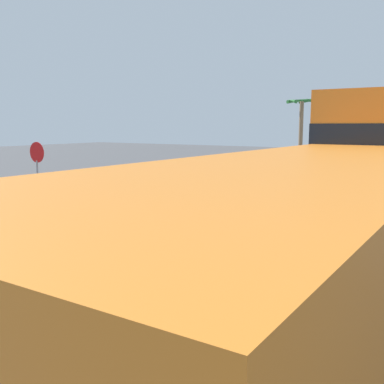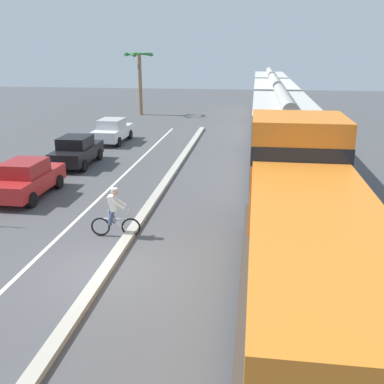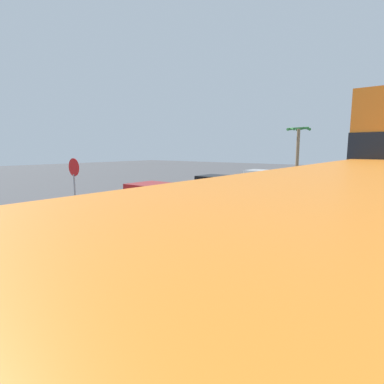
% 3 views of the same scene
% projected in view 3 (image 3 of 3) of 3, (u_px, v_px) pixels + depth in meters
% --- Properties ---
extents(ground_plane, '(120.00, 120.00, 0.00)m').
position_uv_depth(ground_plane, '(128.00, 295.00, 6.72)').
color(ground_plane, '#4C4C4F').
extents(median_curb, '(0.36, 36.00, 0.16)m').
position_uv_depth(median_curb, '(251.00, 233.00, 11.40)').
color(median_curb, '#B2AD9E').
rests_on(median_curb, ground).
extents(lane_stripe, '(0.14, 36.00, 0.01)m').
position_uv_depth(lane_stripe, '(200.00, 225.00, 12.87)').
color(lane_stripe, silver).
rests_on(lane_stripe, ground).
extents(parked_car_red, '(1.84, 4.20, 1.62)m').
position_uv_depth(parked_car_red, '(151.00, 199.00, 14.73)').
color(parked_car_red, red).
rests_on(parked_car_red, ground).
extents(parked_car_black, '(1.91, 4.24, 1.62)m').
position_uv_depth(parked_car_black, '(214.00, 188.00, 19.03)').
color(parked_car_black, black).
rests_on(parked_car_black, ground).
extents(parked_car_white, '(1.89, 4.23, 1.62)m').
position_uv_depth(parked_car_white, '(258.00, 180.00, 23.92)').
color(parked_car_white, silver).
rests_on(parked_car_white, ground).
extents(cyclist, '(1.71, 0.49, 1.71)m').
position_uv_depth(cyclist, '(182.00, 232.00, 8.87)').
color(cyclist, black).
rests_on(cyclist, ground).
extents(stop_sign, '(0.76, 0.08, 2.88)m').
position_uv_depth(stop_sign, '(74.00, 179.00, 12.69)').
color(stop_sign, gray).
rests_on(stop_sign, ground).
extents(palm_tree_near, '(2.71, 2.71, 5.92)m').
position_uv_depth(palm_tree_near, '(298.00, 139.00, 34.67)').
color(palm_tree_near, '#846647').
rests_on(palm_tree_near, ground).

